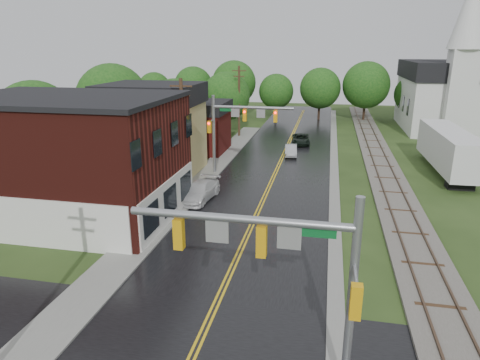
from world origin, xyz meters
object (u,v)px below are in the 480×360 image
(tree_left_e, at_px, (227,97))
(church, at_px, (446,88))
(tree_left_a, at_px, (37,123))
(pickup_white, at_px, (200,191))
(traffic_signal_near, at_px, (285,259))
(traffic_signal_far, at_px, (237,121))
(tree_left_c, at_px, (176,105))
(tree_left_b, at_px, (114,102))
(utility_pole_c, at_px, (239,100))
(sedan_silver, at_px, (291,150))
(utility_pole_b, at_px, (183,133))
(suv_dark, at_px, (301,139))
(brick_building, at_px, (69,158))
(semi_trailer, at_px, (449,148))

(tree_left_e, bearing_deg, church, 15.20)
(tree_left_a, height_order, tree_left_e, tree_left_a)
(pickup_white, bearing_deg, traffic_signal_near, -57.72)
(traffic_signal_far, xyz_separation_m, pickup_white, (-1.33, -7.31, -4.28))
(tree_left_a, bearing_deg, church, 38.63)
(traffic_signal_far, bearing_deg, tree_left_c, 128.82)
(tree_left_b, bearing_deg, utility_pole_c, 47.61)
(tree_left_b, bearing_deg, pickup_white, -43.10)
(tree_left_a, distance_m, sedan_silver, 24.88)
(utility_pole_b, height_order, tree_left_e, utility_pole_b)
(utility_pole_c, xyz_separation_m, suv_dark, (8.26, -3.11, -4.11))
(brick_building, bearing_deg, semi_trailer, 30.25)
(utility_pole_b, distance_m, semi_trailer, 24.39)
(suv_dark, relative_size, semi_trailer, 0.34)
(tree_left_e, bearing_deg, tree_left_c, -129.81)
(brick_building, bearing_deg, sedan_silver, 56.45)
(brick_building, height_order, sedan_silver, brick_building)
(traffic_signal_far, height_order, utility_pole_c, utility_pole_c)
(tree_left_b, bearing_deg, traffic_signal_far, -18.81)
(brick_building, relative_size, pickup_white, 2.98)
(traffic_signal_far, xyz_separation_m, tree_left_a, (-16.38, -5.10, 0.14))
(utility_pole_c, relative_size, semi_trailer, 0.70)
(tree_left_a, relative_size, pickup_white, 1.80)
(traffic_signal_near, xyz_separation_m, pickup_white, (-8.27, 17.69, -4.27))
(suv_dark, bearing_deg, utility_pole_b, -119.39)
(tree_left_c, xyz_separation_m, semi_trailer, (29.44, -8.52, -2.14))
(tree_left_c, relative_size, suv_dark, 1.75)
(tree_left_b, bearing_deg, sedan_silver, 9.53)
(traffic_signal_near, xyz_separation_m, utility_pole_c, (-10.27, 42.00, -0.25))
(church, distance_m, tree_left_a, 51.01)
(traffic_signal_far, distance_m, utility_pole_b, 6.01)
(tree_left_b, bearing_deg, tree_left_a, -101.31)
(utility_pole_c, xyz_separation_m, tree_left_e, (-2.05, 1.90, 0.09))
(sedan_silver, bearing_deg, suv_dark, 77.84)
(tree_left_a, bearing_deg, utility_pole_b, 0.45)
(tree_left_c, bearing_deg, traffic_signal_near, -65.44)
(semi_trailer, bearing_deg, utility_pole_c, 150.59)
(church, bearing_deg, sedan_silver, -135.74)
(pickup_white, bearing_deg, tree_left_c, 121.33)
(brick_building, distance_m, semi_trailer, 32.55)
(church, xyz_separation_m, tree_left_a, (-39.85, -31.84, -0.72))
(tree_left_a, xyz_separation_m, semi_trailer, (35.44, 9.48, -2.75))
(pickup_white, bearing_deg, tree_left_b, 144.11)
(tree_left_b, distance_m, tree_left_c, 9.03)
(tree_left_e, distance_m, pickup_white, 26.84)
(tree_left_b, xyz_separation_m, suv_dark, (19.31, 8.99, -5.11))
(brick_building, bearing_deg, traffic_signal_near, -39.17)
(tree_left_c, xyz_separation_m, sedan_silver, (14.65, -4.87, -3.93))
(utility_pole_c, xyz_separation_m, semi_trailer, (22.40, -12.62, -2.35))
(utility_pole_b, distance_m, tree_left_c, 19.24)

